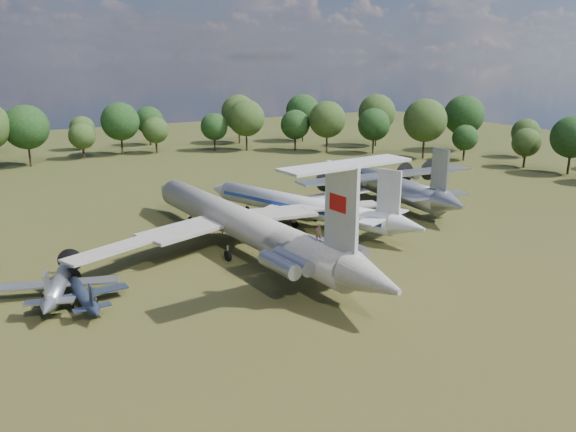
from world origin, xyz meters
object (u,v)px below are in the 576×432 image
tu104_jet (300,210)px  small_prop_west (83,298)px  small_prop_northwest (59,287)px  il62_airliner (242,230)px  person_on_il62 (318,232)px  an12_transport (390,189)px

tu104_jet → small_prop_west: tu104_jet is taller
small_prop_northwest → il62_airliner: bearing=27.8°
small_prop_west → person_on_il62: (22.98, -8.79, 5.83)m
tu104_jet → small_prop_west: size_ratio=3.43×
il62_airliner → tu104_jet: bearing=23.0°
il62_airliner → tu104_jet: 14.96m
il62_airliner → small_prop_west: size_ratio=4.65×
an12_transport → small_prop_northwest: an12_transport is taller
an12_transport → person_on_il62: (-31.84, -26.18, 4.26)m
tu104_jet → small_prop_west: bearing=-178.0°
il62_airliner → small_prop_west: (-21.57, -7.45, -1.98)m
small_prop_northwest → person_on_il62: (24.72, -12.18, 5.55)m
an12_transport → small_prop_west: size_ratio=2.98×
small_prop_northwest → person_on_il62: person_on_il62 is taller
small_prop_west → small_prop_northwest: bearing=114.6°
tu104_jet → small_prop_west: 37.68m
an12_transport → small_prop_northwest: (-56.55, -14.00, -1.29)m
tu104_jet → small_prop_northwest: tu104_jet is taller
an12_transport → il62_airliner: bearing=-158.5°
small_prop_west → small_prop_northwest: 3.83m
il62_airliner → person_on_il62: (1.41, -16.24, 3.85)m
tu104_jet → small_prop_northwest: 38.16m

